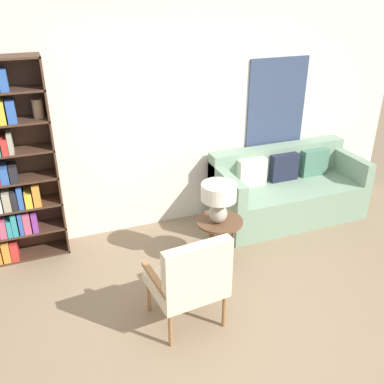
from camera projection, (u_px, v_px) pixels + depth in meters
name	position (u px, v px, depth m)	size (l,w,h in m)	color
ground_plane	(233.00, 330.00, 3.67)	(14.00, 14.00, 0.00)	#847056
wall_back	(160.00, 115.00, 4.78)	(6.40, 0.08, 2.70)	silver
bookshelf	(7.00, 166.00, 4.21)	(0.77, 0.30, 2.10)	#422B1E
armchair	(191.00, 278.00, 3.50)	(0.64, 0.60, 0.90)	olive
couch	(286.00, 191.00, 5.35)	(1.84, 0.82, 0.85)	gray
side_table	(219.00, 225.00, 4.38)	(0.48, 0.48, 0.51)	brown
table_lamp	(219.00, 197.00, 4.20)	(0.35, 0.35, 0.42)	#A59E93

